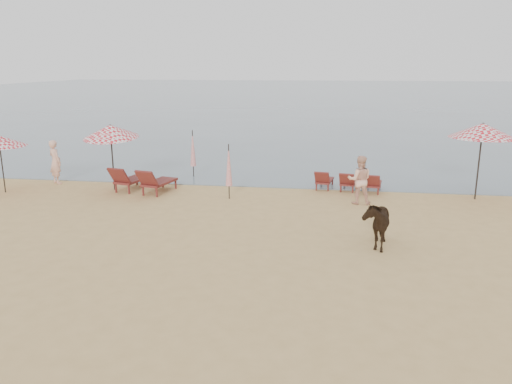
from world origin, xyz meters
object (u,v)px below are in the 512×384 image
cow (376,222)px  beachgoer_left (55,162)px  lounger_cluster_left (142,180)px  umbrella_open_left_b (111,131)px  lounger_cluster_right (348,181)px  umbrella_open_right (482,131)px  beachgoer_right_a (360,180)px  umbrella_closed_left (193,148)px  umbrella_closed_right (229,165)px

cow → beachgoer_left: 13.56m
lounger_cluster_left → umbrella_open_left_b: umbrella_open_left_b is taller
lounger_cluster_right → beachgoer_left: beachgoer_left is taller
umbrella_open_right → beachgoer_right_a: size_ratio=1.62×
umbrella_open_right → umbrella_closed_left: umbrella_open_right is taller
umbrella_closed_left → lounger_cluster_right: bearing=-12.5°
lounger_cluster_right → beachgoer_right_a: bearing=-71.1°
cow → umbrella_closed_left: bearing=138.4°
umbrella_open_right → lounger_cluster_left: bearing=-160.9°
umbrella_open_right → beachgoer_left: bearing=-165.0°
lounger_cluster_left → lounger_cluster_right: size_ratio=0.87×
lounger_cluster_right → beachgoer_left: 11.86m
umbrella_open_left_b → beachgoer_left: (-2.80, 0.69, -1.39)m
umbrella_open_right → umbrella_closed_left: bearing=-175.0°
umbrella_closed_left → beachgoer_right_a: (6.88, -3.30, -0.41)m
umbrella_closed_right → cow: 6.44m
beachgoer_left → umbrella_closed_right: bearing=-156.8°
lounger_cluster_right → umbrella_closed_left: umbrella_closed_left is taller
umbrella_open_right → beachgoer_right_a: (-4.23, -1.23, -1.65)m
lounger_cluster_left → lounger_cluster_right: 7.93m
umbrella_closed_left → beachgoer_left: bearing=-159.9°
umbrella_closed_right → cow: size_ratio=1.28×
umbrella_closed_left → umbrella_closed_right: 3.99m
umbrella_open_left_b → umbrella_open_right: (13.59, 0.55, 0.22)m
umbrella_open_right → cow: 7.01m
lounger_cluster_right → umbrella_closed_right: bearing=-147.6°
umbrella_closed_left → cow: bearing=-46.7°
lounger_cluster_right → umbrella_open_left_b: (-9.04, -1.16, 1.91)m
lounger_cluster_left → umbrella_closed_left: umbrella_closed_left is taller
umbrella_open_left_b → umbrella_closed_right: size_ratio=1.31×
lounger_cluster_left → umbrella_closed_left: size_ratio=1.13×
cow → beachgoer_right_a: bearing=97.8°
umbrella_open_right → beachgoer_left: umbrella_open_right is taller
cow → beachgoer_right_a: size_ratio=0.92×
lounger_cluster_left → beachgoer_right_a: beachgoer_right_a is taller
beachgoer_right_a → umbrella_closed_right: bearing=-1.2°
umbrella_open_left_b → beachgoer_left: bearing=170.3°
lounger_cluster_left → umbrella_open_right: (12.35, 0.77, 2.02)m
lounger_cluster_right → cow: bearing=-75.9°
lounger_cluster_right → beachgoer_right_a: (0.31, -1.84, 0.48)m
cow → beachgoer_right_a: 4.22m
umbrella_closed_right → beachgoer_left: umbrella_closed_right is taller
lounger_cluster_right → umbrella_closed_left: (-6.56, 1.46, 0.89)m
umbrella_closed_left → cow: (7.09, -7.51, -0.60)m
lounger_cluster_right → umbrella_open_left_b: 9.32m
umbrella_closed_right → beachgoer_right_a: bearing=0.1°
umbrella_open_right → umbrella_closed_right: umbrella_open_right is taller
cow → beachgoer_left: bearing=160.7°
umbrella_open_right → umbrella_closed_right: (-8.87, -1.24, -1.26)m
umbrella_open_left_b → umbrella_closed_left: size_ratio=1.29×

